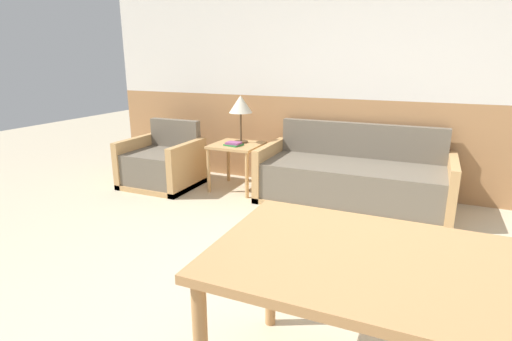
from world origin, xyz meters
TOP-DOWN VIEW (x-y plane):
  - ground_plane at (0.00, 0.00)m, footprint 16.00×16.00m
  - wall_back at (0.00, 2.63)m, footprint 7.20×0.06m
  - couch at (-0.25, 2.14)m, footprint 1.97×0.84m
  - armchair at (-2.49, 1.84)m, footprint 0.84×0.75m
  - side_table at (-1.60, 2.09)m, footprint 0.55×0.55m
  - table_lamp at (-1.59, 2.19)m, footprint 0.27×0.27m
  - book_stack at (-1.59, 2.00)m, footprint 0.21×0.19m
  - dining_table at (0.47, -0.47)m, footprint 1.64×0.88m

SIDE VIEW (x-z plane):
  - ground_plane at x=0.00m, z-range 0.00..0.00m
  - armchair at x=-2.49m, z-range -0.13..0.64m
  - couch at x=-0.25m, z-range -0.15..0.67m
  - side_table at x=-1.60m, z-range 0.19..0.73m
  - book_stack at x=-1.59m, z-range 0.55..0.59m
  - dining_table at x=0.47m, z-range 0.30..1.04m
  - table_lamp at x=-1.59m, z-range 0.71..1.26m
  - wall_back at x=0.00m, z-range 0.00..2.70m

